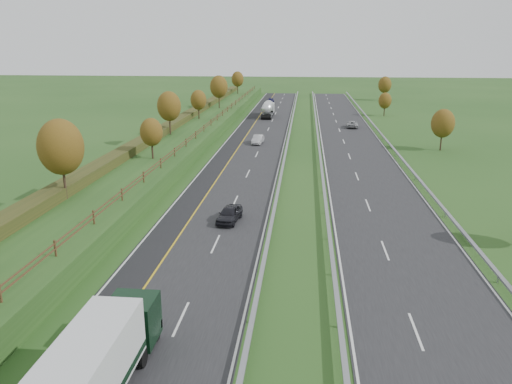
{
  "coord_description": "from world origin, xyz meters",
  "views": [
    {
      "loc": [
        8.46,
        -15.42,
        16.09
      ],
      "look_at": [
        3.85,
        31.4,
        2.2
      ],
      "focal_mm": 35.0,
      "sensor_mm": 36.0,
      "label": 1
    }
  ],
  "objects_px": {
    "car_dark_near": "(229,214)",
    "car_oncoming": "(352,124)",
    "road_tanker": "(268,109)",
    "car_silver_mid": "(258,139)",
    "car_small_far": "(270,101)"
  },
  "relations": [
    {
      "from": "road_tanker",
      "to": "car_oncoming",
      "type": "relative_size",
      "value": 2.3
    },
    {
      "from": "road_tanker",
      "to": "car_oncoming",
      "type": "bearing_deg",
      "value": -38.23
    },
    {
      "from": "road_tanker",
      "to": "car_dark_near",
      "type": "bearing_deg",
      "value": -88.53
    },
    {
      "from": "car_silver_mid",
      "to": "car_small_far",
      "type": "height_order",
      "value": "car_silver_mid"
    },
    {
      "from": "car_dark_near",
      "to": "car_oncoming",
      "type": "distance_m",
      "value": 60.23
    },
    {
      "from": "car_dark_near",
      "to": "car_silver_mid",
      "type": "bearing_deg",
      "value": 99.05
    },
    {
      "from": "car_oncoming",
      "to": "road_tanker",
      "type": "bearing_deg",
      "value": -34.48
    },
    {
      "from": "car_dark_near",
      "to": "car_oncoming",
      "type": "relative_size",
      "value": 0.89
    },
    {
      "from": "car_small_far",
      "to": "car_oncoming",
      "type": "relative_size",
      "value": 0.91
    },
    {
      "from": "road_tanker",
      "to": "car_small_far",
      "type": "relative_size",
      "value": 2.51
    },
    {
      "from": "road_tanker",
      "to": "car_small_far",
      "type": "distance_m",
      "value": 28.44
    },
    {
      "from": "road_tanker",
      "to": "car_oncoming",
      "type": "xyz_separation_m",
      "value": [
        18.22,
        -14.35,
        -1.14
      ]
    },
    {
      "from": "car_dark_near",
      "to": "car_small_far",
      "type": "bearing_deg",
      "value": 99.4
    },
    {
      "from": "car_silver_mid",
      "to": "car_dark_near",
      "type": "bearing_deg",
      "value": -83.51
    },
    {
      "from": "road_tanker",
      "to": "car_silver_mid",
      "type": "bearing_deg",
      "value": -88.53
    }
  ]
}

